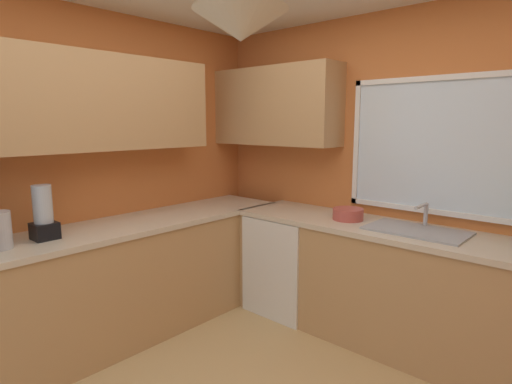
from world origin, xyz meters
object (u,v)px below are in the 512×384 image
dishwasher (290,262)px  sink_assembly (417,230)px  blender_appliance (43,215)px  bowl (348,214)px

dishwasher → sink_assembly: 1.19m
sink_assembly → blender_appliance: bearing=-133.6°
blender_appliance → bowl: bearing=56.6°
dishwasher → blender_appliance: (-0.66, -1.80, 0.63)m
sink_assembly → bowl: bearing=-179.4°
bowl → blender_appliance: bearing=-123.4°
bowl → blender_appliance: 2.19m
dishwasher → sink_assembly: sink_assembly is taller
dishwasher → bowl: bearing=3.2°
dishwasher → sink_assembly: size_ratio=1.27×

